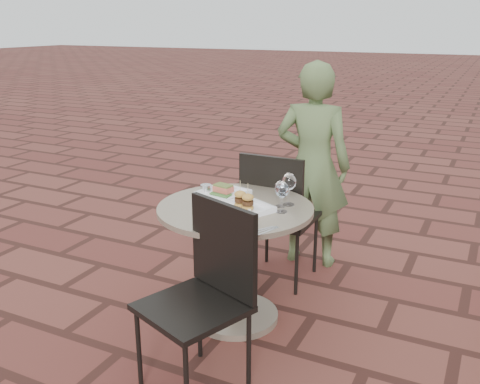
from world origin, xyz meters
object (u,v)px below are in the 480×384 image
at_px(chair_near, 207,283).
at_px(diner, 313,166).
at_px(cafe_table, 235,246).
at_px(plate_salmon, 223,192).
at_px(plate_tuna, 226,213).
at_px(plate_sliders, 244,205).
at_px(chair_far, 277,208).

distance_m(chair_near, diner, 1.60).
distance_m(cafe_table, plate_salmon, 0.34).
bearing_deg(plate_tuna, plate_salmon, 120.80).
bearing_deg(plate_salmon, cafe_table, -42.73).
bearing_deg(plate_salmon, plate_sliders, -39.57).
bearing_deg(diner, plate_tuna, 79.20).
distance_m(chair_near, plate_sliders, 0.59).
height_order(diner, plate_tuna, diner).
height_order(chair_far, plate_tuna, chair_far).
bearing_deg(plate_tuna, plate_sliders, 63.18).
bearing_deg(chair_far, plate_tuna, 89.45).
bearing_deg(cafe_table, chair_far, 86.05).
distance_m(chair_far, chair_near, 1.14).
bearing_deg(cafe_table, plate_tuna, -81.08).
bearing_deg(cafe_table, plate_salmon, 137.27).
height_order(cafe_table, chair_near, chair_near).
bearing_deg(diner, chair_near, 84.94).
distance_m(chair_far, plate_tuna, 0.73).
height_order(chair_near, diner, diner).
bearing_deg(chair_far, chair_near, 95.86).
relative_size(cafe_table, plate_tuna, 2.51).
bearing_deg(diner, plate_salmon, 65.97).
xyz_separation_m(cafe_table, plate_tuna, (0.02, -0.16, 0.26)).
relative_size(chair_near, plate_sliders, 2.65).
bearing_deg(cafe_table, plate_sliders, -32.49).
bearing_deg(plate_salmon, plate_tuna, -59.20).
distance_m(chair_far, diner, 0.50).
relative_size(diner, plate_sliders, 4.26).
height_order(chair_near, plate_sliders, chair_near).
relative_size(cafe_table, chair_near, 0.97).
xyz_separation_m(chair_far, plate_sliders, (0.04, -0.59, 0.21)).
xyz_separation_m(plate_salmon, plate_sliders, (0.23, -0.19, 0.01)).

